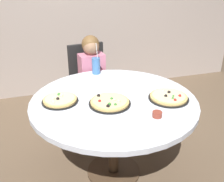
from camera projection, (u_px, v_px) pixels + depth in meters
The scene contains 9 objects.
ground_plane at pixel (114, 172), 2.45m from camera, with size 8.00×8.00×0.00m, color brown.
dining_table at pixel (114, 109), 2.16m from camera, with size 1.33×1.33×0.75m.
chair_wooden at pixel (89, 82), 2.99m from camera, with size 0.44×0.44×0.95m.
diner_child at pixel (95, 92), 2.86m from camera, with size 0.29×0.42×1.08m.
pizza_veggie at pixel (110, 102), 2.04m from camera, with size 0.33×0.33×0.05m.
pizza_cheese at pixel (169, 97), 2.12m from camera, with size 0.32×0.32×0.05m.
pizza_pepperoni at pixel (60, 100), 2.08m from camera, with size 0.29×0.29×0.05m.
soda_cup at pixel (96, 66), 2.60m from camera, with size 0.08×0.08×0.31m.
sauce_bowl at pixel (157, 114), 1.87m from camera, with size 0.07×0.07×0.04m, color brown.
Camera 1 is at (-0.57, -1.81, 1.72)m, focal length 42.60 mm.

